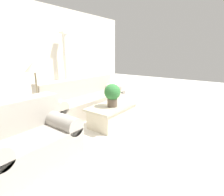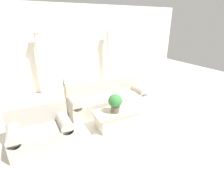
{
  "view_description": "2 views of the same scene",
  "coord_description": "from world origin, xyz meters",
  "px_view_note": "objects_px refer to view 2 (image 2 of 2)",
  "views": [
    {
      "loc": [
        -2.97,
        -2.5,
        1.57
      ],
      "look_at": [
        0.25,
        -0.11,
        0.53
      ],
      "focal_mm": 28.0,
      "sensor_mm": 36.0,
      "label": 1
    },
    {
      "loc": [
        -1.96,
        -3.81,
        2.54
      ],
      "look_at": [
        0.05,
        0.07,
        0.65
      ],
      "focal_mm": 28.0,
      "sensor_mm": 36.0,
      "label": 2
    }
  ],
  "objects_px": {
    "sofa_long": "(107,97)",
    "loveseat": "(40,128)",
    "potted_plant": "(115,102)",
    "floor_lamp": "(63,75)",
    "coffee_table": "(117,118)"
  },
  "relations": [
    {
      "from": "sofa_long",
      "to": "loveseat",
      "type": "bearing_deg",
      "value": -156.16
    },
    {
      "from": "loveseat",
      "to": "potted_plant",
      "type": "xyz_separation_m",
      "value": [
        1.78,
        -0.23,
        0.36
      ]
    },
    {
      "from": "potted_plant",
      "to": "floor_lamp",
      "type": "xyz_separation_m",
      "value": [
        -0.95,
        1.26,
        0.5
      ]
    },
    {
      "from": "loveseat",
      "to": "floor_lamp",
      "type": "distance_m",
      "value": 1.58
    },
    {
      "from": "potted_plant",
      "to": "sofa_long",
      "type": "bearing_deg",
      "value": 74.7
    },
    {
      "from": "sofa_long",
      "to": "potted_plant",
      "type": "height_order",
      "value": "potted_plant"
    },
    {
      "from": "loveseat",
      "to": "potted_plant",
      "type": "height_order",
      "value": "potted_plant"
    },
    {
      "from": "sofa_long",
      "to": "floor_lamp",
      "type": "xyz_separation_m",
      "value": [
        -1.27,
        0.1,
        0.87
      ]
    },
    {
      "from": "sofa_long",
      "to": "loveseat",
      "type": "distance_m",
      "value": 2.3
    },
    {
      "from": "sofa_long",
      "to": "floor_lamp",
      "type": "bearing_deg",
      "value": 175.41
    },
    {
      "from": "sofa_long",
      "to": "coffee_table",
      "type": "bearing_deg",
      "value": -101.53
    },
    {
      "from": "loveseat",
      "to": "potted_plant",
      "type": "distance_m",
      "value": 1.84
    },
    {
      "from": "sofa_long",
      "to": "coffee_table",
      "type": "height_order",
      "value": "sofa_long"
    },
    {
      "from": "potted_plant",
      "to": "floor_lamp",
      "type": "relative_size",
      "value": 0.35
    },
    {
      "from": "floor_lamp",
      "to": "loveseat",
      "type": "bearing_deg",
      "value": -128.94
    }
  ]
}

